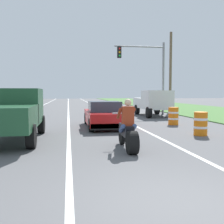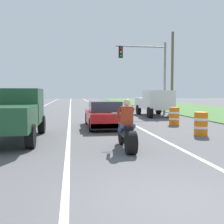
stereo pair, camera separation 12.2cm
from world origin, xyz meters
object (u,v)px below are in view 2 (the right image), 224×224
object	(u,v)px
traffic_light_mast_near	(150,67)
construction_barrel_mid	(174,116)
pickup_truck_left_lane_dark_green	(13,111)
pickup_truck_right_shoulder_white	(154,102)
sports_car_red	(105,115)
motorcycle_with_rider	(127,131)
construction_barrel_nearest	(201,124)

from	to	relation	value
traffic_light_mast_near	construction_barrel_mid	bearing A→B (deg)	-95.97
pickup_truck_left_lane_dark_green	pickup_truck_right_shoulder_white	distance (m)	12.93
traffic_light_mast_near	construction_barrel_mid	distance (m)	8.23
sports_car_red	pickup_truck_right_shoulder_white	bearing A→B (deg)	53.24
motorcycle_with_rider	construction_barrel_mid	size ratio (longest dim) A/B	2.21
pickup_truck_left_lane_dark_green	sports_car_red	bearing A→B (deg)	40.54
sports_car_red	pickup_truck_right_shoulder_white	distance (m)	7.86
sports_car_red	construction_barrel_nearest	size ratio (longest dim) A/B	4.30
pickup_truck_left_lane_dark_green	construction_barrel_mid	size ratio (longest dim) A/B	4.80
pickup_truck_left_lane_dark_green	construction_barrel_nearest	world-z (taller)	pickup_truck_left_lane_dark_green
sports_car_red	motorcycle_with_rider	bearing A→B (deg)	-89.97
sports_car_red	pickup_truck_right_shoulder_white	world-z (taller)	pickup_truck_right_shoulder_white
motorcycle_with_rider	traffic_light_mast_near	world-z (taller)	traffic_light_mast_near
construction_barrel_nearest	pickup_truck_right_shoulder_white	bearing A→B (deg)	84.05
pickup_truck_right_shoulder_white	construction_barrel_mid	xyz separation A→B (m)	(-0.68, -5.82, -0.60)
motorcycle_with_rider	pickup_truck_left_lane_dark_green	bearing A→B (deg)	149.14
motorcycle_with_rider	construction_barrel_mid	world-z (taller)	motorcycle_with_rider
sports_car_red	construction_barrel_mid	bearing A→B (deg)	6.59
traffic_light_mast_near	construction_barrel_nearest	distance (m)	11.79
motorcycle_with_rider	traffic_light_mast_near	xyz separation A→B (m)	(4.79, 13.58, 3.38)
pickup_truck_left_lane_dark_green	pickup_truck_right_shoulder_white	bearing A→B (deg)	48.21
traffic_light_mast_near	construction_barrel_mid	world-z (taller)	traffic_light_mast_near
traffic_light_mast_near	construction_barrel_nearest	xyz separation A→B (m)	(-1.09, -11.21, -3.47)
motorcycle_with_rider	sports_car_red	world-z (taller)	motorcycle_with_rider
sports_car_red	traffic_light_mast_near	world-z (taller)	traffic_light_mast_near
construction_barrel_mid	pickup_truck_left_lane_dark_green	bearing A→B (deg)	-154.32
pickup_truck_right_shoulder_white	construction_barrel_mid	size ratio (longest dim) A/B	4.80
sports_car_red	construction_barrel_mid	xyz separation A→B (m)	(4.01, 0.46, -0.13)
motorcycle_with_rider	sports_car_red	bearing A→B (deg)	90.03
construction_barrel_mid	construction_barrel_nearest	bearing A→B (deg)	-94.81
sports_car_red	pickup_truck_right_shoulder_white	size ratio (longest dim) A/B	0.90
construction_barrel_nearest	traffic_light_mast_near	bearing A→B (deg)	84.42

